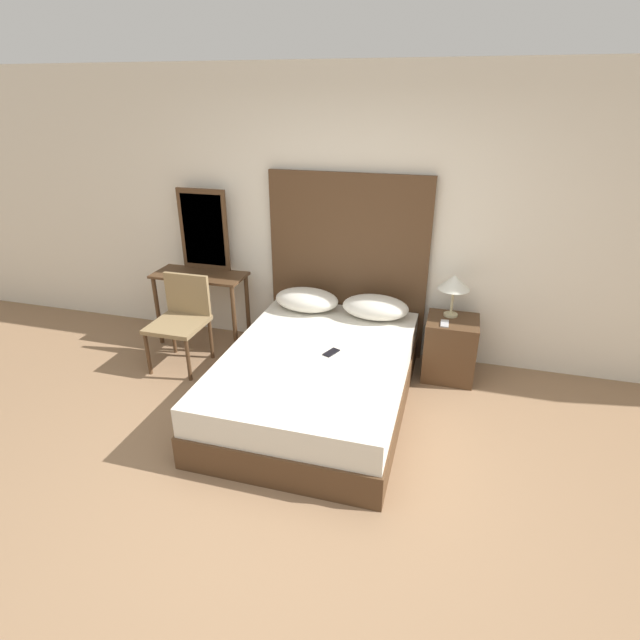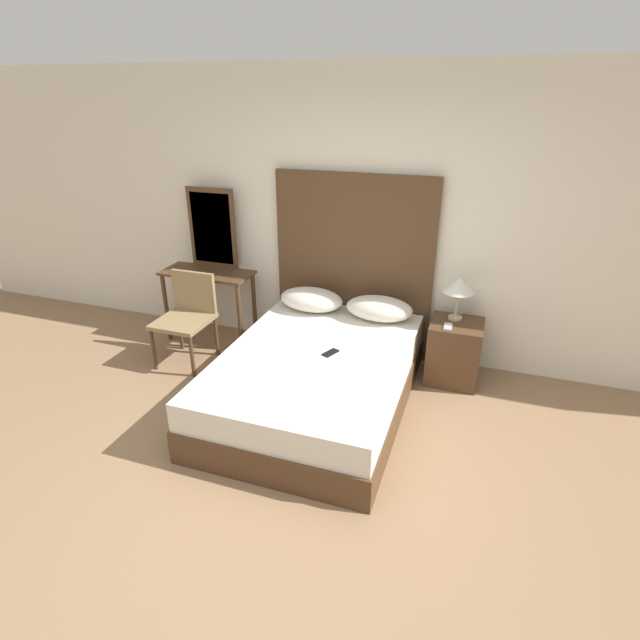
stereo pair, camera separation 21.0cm
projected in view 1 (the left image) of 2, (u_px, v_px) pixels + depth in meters
The scene contains 13 objects.
ground_plane at pixel (282, 505), 3.24m from camera, with size 16.00×16.00×0.00m, color #8C6B4C.
wall_back at pixel (361, 219), 4.72m from camera, with size 10.00×0.06×2.70m.
bed at pixel (317, 379), 4.19m from camera, with size 1.48×2.12×0.50m.
headboard at pixel (347, 266), 4.87m from camera, with size 1.55×0.05×1.78m.
pillow_left at pixel (307, 300), 4.84m from camera, with size 0.63×0.38×0.22m.
pillow_right at pixel (375, 307), 4.67m from camera, with size 0.63×0.38×0.22m.
phone_on_bed at pixel (331, 352), 4.08m from camera, with size 0.12×0.17×0.01m.
nightstand at pixel (450, 348), 4.61m from camera, with size 0.46×0.45×0.58m.
table_lamp at pixel (454, 283), 4.44m from camera, with size 0.28×0.28×0.39m.
phone_on_nightstand at pixel (445, 323), 4.41m from camera, with size 0.07×0.15×0.01m.
vanity_desk at pixel (201, 288), 5.13m from camera, with size 0.95×0.41×0.76m.
vanity_mirror at pixel (204, 230), 5.05m from camera, with size 0.52×0.03×0.82m.
chair at pixel (182, 315), 4.77m from camera, with size 0.48×0.51×0.87m.
Camera 1 is at (0.91, -2.28, 2.45)m, focal length 28.00 mm.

